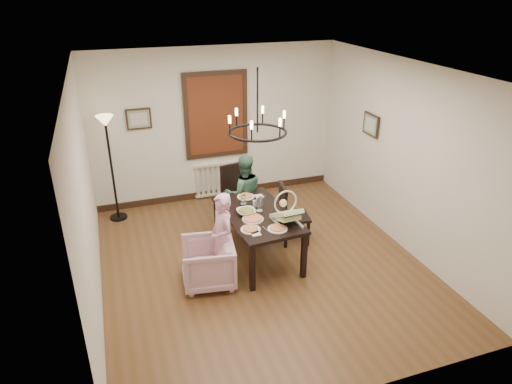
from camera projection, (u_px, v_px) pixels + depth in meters
room_shell at (253, 166)px, 6.45m from camera, size 4.51×5.00×2.81m
dining_table at (257, 218)px, 6.62m from camera, size 1.01×1.64×0.74m
chair_far at (237, 194)px, 7.75m from camera, size 0.50×0.50×0.98m
chair_right at (295, 213)px, 7.10m from camera, size 0.50×0.50×0.99m
armchair at (208, 263)px, 6.16m from camera, size 0.80×0.79×0.64m
elderly_woman at (222, 245)px, 6.18m from camera, size 0.32×0.43×1.06m
seated_man at (244, 200)px, 7.44m from camera, size 0.56×0.45×1.08m
baby_bouncer at (286, 212)px, 6.24m from camera, size 0.40×0.52×0.32m
salad_bowl at (246, 212)px, 6.53m from camera, size 0.32×0.32×0.08m
pizza_platter at (253, 219)px, 6.37m from camera, size 0.30×0.30×0.04m
drinking_glass at (259, 204)px, 6.68m from camera, size 0.07×0.07×0.15m
window_blinds at (216, 115)px, 8.16m from camera, size 1.00×0.03×1.40m
radiator at (218, 179)px, 8.70m from camera, size 0.92×0.12×0.62m
picture_back at (139, 119)px, 7.75m from camera, size 0.42×0.03×0.36m
picture_right at (371, 125)px, 7.44m from camera, size 0.03×0.42×0.36m
floor_lamp at (112, 170)px, 7.63m from camera, size 0.30×0.30×1.80m
chandelier at (257, 132)px, 6.07m from camera, size 0.80×0.80×0.04m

